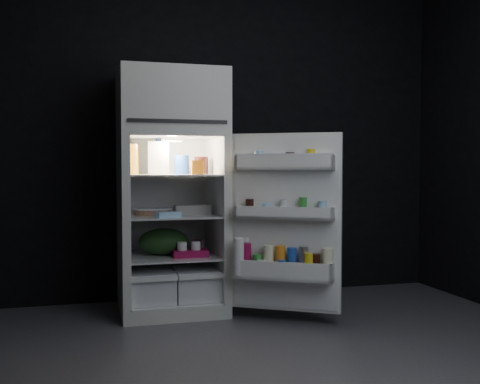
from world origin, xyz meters
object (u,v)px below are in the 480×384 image
object	(u,v)px
milk_jug	(159,158)
egg_carton	(192,210)
fridge_door	(285,226)
refrigerator	(171,183)
yogurt_tray	(190,253)

from	to	relation	value
milk_jug	egg_carton	world-z (taller)	milk_jug
fridge_door	milk_jug	world-z (taller)	fridge_door
refrigerator	milk_jug	bearing A→B (deg)	156.56
yogurt_tray	fridge_door	bearing A→B (deg)	-33.57
refrigerator	fridge_door	world-z (taller)	refrigerator
fridge_door	milk_jug	distance (m)	1.10
yogurt_tray	refrigerator	bearing A→B (deg)	125.24
egg_carton	yogurt_tray	bearing A→B (deg)	-112.85
refrigerator	fridge_door	distance (m)	0.95
fridge_door	refrigerator	bearing A→B (deg)	140.41
yogurt_tray	milk_jug	bearing A→B (deg)	135.00
egg_carton	yogurt_tray	xyz separation A→B (m)	(-0.03, -0.10, -0.31)
egg_carton	fridge_door	bearing A→B (deg)	-46.14
milk_jug	refrigerator	bearing A→B (deg)	-15.86
refrigerator	fridge_door	bearing A→B (deg)	-39.59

